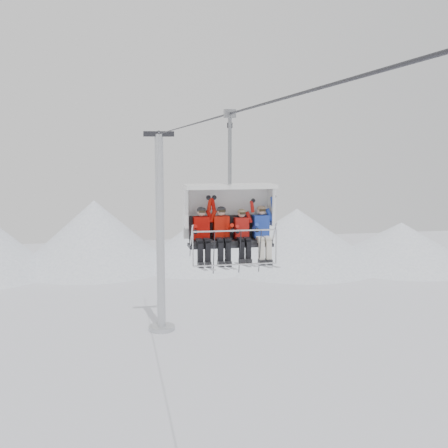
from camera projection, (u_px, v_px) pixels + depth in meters
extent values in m
cone|color=white|center=(95.00, 234.00, 58.43)|extent=(16.00, 16.00, 7.00)
cone|color=white|center=(201.00, 241.00, 59.71)|extent=(14.00, 14.00, 5.00)
cone|color=white|center=(297.00, 237.00, 59.63)|extent=(18.00, 18.00, 6.00)
cone|color=white|center=(401.00, 243.00, 59.91)|extent=(16.00, 16.00, 4.50)
cone|color=white|center=(249.00, 237.00, 63.82)|extent=(12.00, 12.00, 4.50)
cylinder|color=#B0B2B7|center=(160.00, 234.00, 37.59)|extent=(0.56, 0.56, 13.30)
cylinder|color=#B0B2B7|center=(162.00, 328.00, 38.47)|extent=(1.80, 1.80, 0.30)
cube|color=#29292E|center=(159.00, 134.00, 36.68)|extent=(2.00, 0.35, 0.35)
cylinder|color=#29292E|center=(224.00, 115.00, 15.30)|extent=(0.06, 50.00, 0.06)
cube|color=black|center=(230.00, 241.00, 14.91)|extent=(2.14, 0.55, 0.10)
cube|color=black|center=(228.00, 227.00, 15.11)|extent=(2.14, 0.10, 0.62)
cube|color=#29292E|center=(230.00, 245.00, 14.92)|extent=(2.24, 0.60, 0.08)
cube|color=white|center=(227.00, 211.00, 15.27)|extent=(2.39, 0.10, 1.42)
cube|color=white|center=(230.00, 186.00, 14.78)|extent=(2.39, 0.90, 0.10)
cylinder|color=silver|center=(235.00, 231.00, 14.32)|extent=(2.18, 0.04, 0.04)
cylinder|color=silver|center=(235.00, 265.00, 14.37)|extent=(2.18, 0.04, 0.04)
cylinder|color=gray|center=(230.00, 150.00, 14.68)|extent=(0.10, 0.10, 1.89)
cube|color=gray|center=(230.00, 114.00, 14.55)|extent=(0.30, 0.18, 0.22)
cube|color=#A50803|center=(201.00, 228.00, 14.74)|extent=(0.41, 0.27, 0.60)
sphere|color=tan|center=(201.00, 212.00, 14.65)|extent=(0.22, 0.22, 0.22)
cube|color=black|center=(200.00, 253.00, 14.38)|extent=(0.14, 0.15, 0.49)
cube|color=black|center=(208.00, 252.00, 14.41)|extent=(0.14, 0.15, 0.49)
cube|color=silver|center=(201.00, 268.00, 14.33)|extent=(0.09, 1.69, 0.26)
cube|color=silver|center=(209.00, 268.00, 14.37)|extent=(0.09, 1.69, 0.26)
cube|color=#B51306|center=(221.00, 227.00, 14.85)|extent=(0.41, 0.27, 0.60)
sphere|color=tan|center=(221.00, 211.00, 14.75)|extent=(0.22, 0.22, 0.22)
cube|color=black|center=(221.00, 252.00, 14.48)|extent=(0.14, 0.15, 0.49)
cube|color=black|center=(228.00, 252.00, 14.51)|extent=(0.14, 0.15, 0.49)
cube|color=silver|center=(221.00, 267.00, 14.43)|extent=(0.09, 1.69, 0.26)
cube|color=silver|center=(229.00, 267.00, 14.47)|extent=(0.09, 1.69, 0.26)
cube|color=red|center=(241.00, 228.00, 14.96)|extent=(0.37, 0.25, 0.55)
sphere|color=tan|center=(242.00, 213.00, 14.86)|extent=(0.20, 0.20, 0.20)
cube|color=black|center=(242.00, 250.00, 14.58)|extent=(0.12, 0.15, 0.44)
cube|color=black|center=(248.00, 250.00, 14.62)|extent=(0.12, 0.15, 0.44)
cube|color=silver|center=(242.00, 265.00, 14.53)|extent=(0.08, 1.69, 0.26)
cube|color=silver|center=(249.00, 264.00, 14.57)|extent=(0.08, 1.69, 0.26)
cube|color=#203EAC|center=(261.00, 226.00, 15.06)|extent=(0.41, 0.27, 0.60)
sphere|color=tan|center=(261.00, 211.00, 14.96)|extent=(0.22, 0.22, 0.22)
cube|color=silver|center=(261.00, 250.00, 14.69)|extent=(0.14, 0.15, 0.49)
cube|color=silver|center=(269.00, 250.00, 14.72)|extent=(0.14, 0.15, 0.49)
cube|color=silver|center=(262.00, 265.00, 14.64)|extent=(0.09, 1.69, 0.26)
cube|color=silver|center=(269.00, 265.00, 14.68)|extent=(0.09, 1.69, 0.26)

